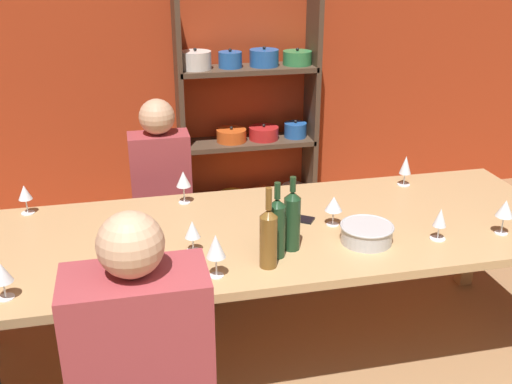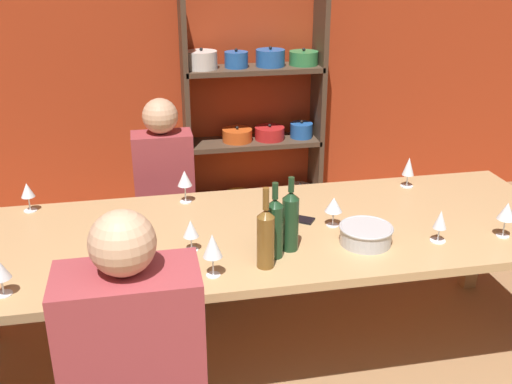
{
  "view_description": "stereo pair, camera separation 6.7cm",
  "coord_description": "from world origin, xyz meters",
  "px_view_note": "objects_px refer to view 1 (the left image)",
  "views": [
    {
      "loc": [
        -0.62,
        -0.57,
        1.97
      ],
      "look_at": [
        -0.05,
        1.97,
        0.87
      ],
      "focal_mm": 42.0,
      "sensor_mm": 36.0,
      "label": 1
    },
    {
      "loc": [
        -0.55,
        -0.59,
        1.97
      ],
      "look_at": [
        -0.05,
        1.97,
        0.87
      ],
      "focal_mm": 42.0,
      "sensor_mm": 36.0,
      "label": 2
    }
  ],
  "objects_px": {
    "mixing_bowl": "(367,233)",
    "wine_glass_white_d": "(1,273)",
    "wine_glass_empty_b": "(505,209)",
    "wine_glass_red_a": "(406,166)",
    "wine_bottle_amber": "(277,227)",
    "wine_glass_empty_a": "(183,180)",
    "wine_glass_empty_d": "(25,193)",
    "wine_bottle_green": "(292,219)",
    "dining_table": "(261,242)",
    "person_far_a": "(164,219)",
    "wine_glass_white_a": "(334,205)",
    "cell_phone": "(298,218)",
    "wine_glass_white_b": "(440,219)",
    "wine_glass_empty_c": "(192,230)",
    "wine_glass_white_c": "(216,247)",
    "shelf_unit": "(249,130)",
    "wine_bottle_dark": "(268,237)"
  },
  "relations": [
    {
      "from": "mixing_bowl",
      "to": "wine_glass_white_d",
      "type": "distance_m",
      "value": 1.51
    },
    {
      "from": "wine_glass_empty_b",
      "to": "wine_glass_red_a",
      "type": "height_order",
      "value": "wine_glass_red_a"
    },
    {
      "from": "wine_bottle_amber",
      "to": "wine_glass_empty_b",
      "type": "height_order",
      "value": "wine_bottle_amber"
    },
    {
      "from": "wine_glass_empty_a",
      "to": "wine_glass_empty_d",
      "type": "height_order",
      "value": "wine_glass_empty_a"
    },
    {
      "from": "wine_bottle_green",
      "to": "dining_table",
      "type": "bearing_deg",
      "value": 113.01
    },
    {
      "from": "person_far_a",
      "to": "wine_glass_empty_d",
      "type": "bearing_deg",
      "value": 30.05
    },
    {
      "from": "wine_glass_white_a",
      "to": "wine_glass_empty_a",
      "type": "bearing_deg",
      "value": 147.87
    },
    {
      "from": "wine_glass_white_d",
      "to": "cell_phone",
      "type": "bearing_deg",
      "value": 18.41
    },
    {
      "from": "wine_glass_white_b",
      "to": "wine_glass_empty_c",
      "type": "height_order",
      "value": "wine_glass_white_b"
    },
    {
      "from": "wine_glass_empty_b",
      "to": "wine_glass_white_c",
      "type": "height_order",
      "value": "wine_glass_white_c"
    },
    {
      "from": "wine_glass_red_a",
      "to": "wine_glass_white_b",
      "type": "relative_size",
      "value": 1.12
    },
    {
      "from": "wine_bottle_amber",
      "to": "wine_glass_white_d",
      "type": "relative_size",
      "value": 2.22
    },
    {
      "from": "wine_glass_red_a",
      "to": "cell_phone",
      "type": "height_order",
      "value": "wine_glass_red_a"
    },
    {
      "from": "wine_glass_white_b",
      "to": "wine_glass_empty_c",
      "type": "xyz_separation_m",
      "value": [
        -1.09,
        0.13,
        0.0
      ]
    },
    {
      "from": "wine_glass_empty_a",
      "to": "wine_glass_white_a",
      "type": "xyz_separation_m",
      "value": [
        0.66,
        -0.41,
        -0.02
      ]
    },
    {
      "from": "wine_bottle_amber",
      "to": "wine_glass_white_c",
      "type": "bearing_deg",
      "value": -158.35
    },
    {
      "from": "wine_glass_empty_b",
      "to": "wine_glass_white_a",
      "type": "relative_size",
      "value": 1.15
    },
    {
      "from": "shelf_unit",
      "to": "wine_glass_white_c",
      "type": "bearing_deg",
      "value": -105.38
    },
    {
      "from": "wine_glass_empty_c",
      "to": "wine_glass_white_c",
      "type": "height_order",
      "value": "wine_glass_white_c"
    },
    {
      "from": "shelf_unit",
      "to": "wine_glass_white_d",
      "type": "bearing_deg",
      "value": -123.27
    },
    {
      "from": "wine_glass_white_a",
      "to": "wine_glass_red_a",
      "type": "distance_m",
      "value": 0.68
    },
    {
      "from": "wine_glass_empty_b",
      "to": "wine_glass_red_a",
      "type": "bearing_deg",
      "value": 105.21
    },
    {
      "from": "wine_bottle_green",
      "to": "wine_glass_white_b",
      "type": "height_order",
      "value": "wine_bottle_green"
    },
    {
      "from": "wine_bottle_amber",
      "to": "wine_glass_white_a",
      "type": "bearing_deg",
      "value": 35.03
    },
    {
      "from": "wine_glass_empty_b",
      "to": "cell_phone",
      "type": "height_order",
      "value": "wine_glass_empty_b"
    },
    {
      "from": "cell_phone",
      "to": "wine_glass_white_a",
      "type": "bearing_deg",
      "value": -33.16
    },
    {
      "from": "wine_glass_white_b",
      "to": "wine_glass_white_c",
      "type": "relative_size",
      "value": 0.81
    },
    {
      "from": "wine_glass_empty_d",
      "to": "wine_bottle_amber",
      "type": "bearing_deg",
      "value": -32.23
    },
    {
      "from": "mixing_bowl",
      "to": "wine_glass_red_a",
      "type": "distance_m",
      "value": 0.75
    },
    {
      "from": "wine_bottle_amber",
      "to": "cell_phone",
      "type": "bearing_deg",
      "value": 59.59
    },
    {
      "from": "dining_table",
      "to": "wine_glass_empty_c",
      "type": "height_order",
      "value": "wine_glass_empty_c"
    },
    {
      "from": "shelf_unit",
      "to": "wine_glass_empty_d",
      "type": "relative_size",
      "value": 11.03
    },
    {
      "from": "dining_table",
      "to": "mixing_bowl",
      "type": "relative_size",
      "value": 12.26
    },
    {
      "from": "wine_bottle_green",
      "to": "wine_glass_empty_b",
      "type": "relative_size",
      "value": 2.02
    },
    {
      "from": "wine_glass_empty_c",
      "to": "wine_glass_white_a",
      "type": "bearing_deg",
      "value": 9.53
    },
    {
      "from": "wine_bottle_green",
      "to": "wine_glass_red_a",
      "type": "distance_m",
      "value": 0.99
    },
    {
      "from": "dining_table",
      "to": "person_far_a",
      "type": "distance_m",
      "value": 0.94
    },
    {
      "from": "dining_table",
      "to": "wine_glass_empty_a",
      "type": "xyz_separation_m",
      "value": [
        -0.31,
        0.39,
        0.19
      ]
    },
    {
      "from": "wine_bottle_green",
      "to": "cell_phone",
      "type": "distance_m",
      "value": 0.33
    },
    {
      "from": "wine_glass_white_a",
      "to": "wine_glass_white_d",
      "type": "xyz_separation_m",
      "value": [
        -1.42,
        -0.33,
        0.0
      ]
    },
    {
      "from": "wine_bottle_dark",
      "to": "wine_glass_empty_b",
      "type": "height_order",
      "value": "wine_bottle_dark"
    },
    {
      "from": "wine_bottle_amber",
      "to": "cell_phone",
      "type": "distance_m",
      "value": 0.4
    },
    {
      "from": "wine_glass_white_d",
      "to": "person_far_a",
      "type": "bearing_deg",
      "value": 60.44
    },
    {
      "from": "shelf_unit",
      "to": "wine_glass_empty_d",
      "type": "distance_m",
      "value": 1.94
    },
    {
      "from": "wine_glass_white_a",
      "to": "cell_phone",
      "type": "relative_size",
      "value": 0.89
    },
    {
      "from": "wine_glass_empty_c",
      "to": "person_far_a",
      "type": "distance_m",
      "value": 1.04
    },
    {
      "from": "wine_glass_red_a",
      "to": "wine_glass_white_b",
      "type": "xyz_separation_m",
      "value": [
        -0.14,
        -0.63,
        -0.01
      ]
    },
    {
      "from": "wine_glass_empty_b",
      "to": "wine_glass_white_b",
      "type": "bearing_deg",
      "value": 177.64
    },
    {
      "from": "dining_table",
      "to": "wine_glass_empty_d",
      "type": "height_order",
      "value": "wine_glass_empty_d"
    },
    {
      "from": "shelf_unit",
      "to": "wine_glass_empty_d",
      "type": "bearing_deg",
      "value": -136.44
    }
  ]
}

